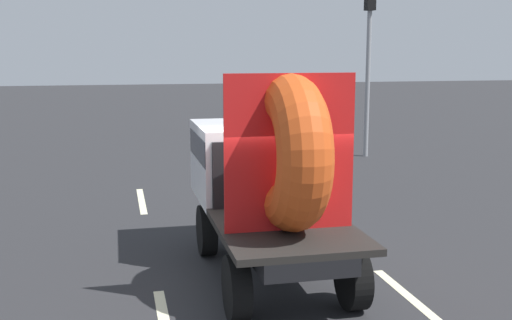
# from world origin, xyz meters

# --- Properties ---
(ground_plane) EXTENTS (120.00, 120.00, 0.00)m
(ground_plane) POSITION_xyz_m (0.00, 0.00, 0.00)
(ground_plane) COLOR #28282B
(flatbed_truck) EXTENTS (2.02, 4.73, 3.37)m
(flatbed_truck) POSITION_xyz_m (0.04, 0.43, 1.70)
(flatbed_truck) COLOR black
(flatbed_truck) RESTS_ON ground_plane
(distant_sedan) EXTENTS (1.70, 3.96, 1.29)m
(distant_sedan) POSITION_xyz_m (3.73, 18.54, 0.69)
(distant_sedan) COLOR black
(distant_sedan) RESTS_ON ground_plane
(traffic_light) EXTENTS (0.42, 0.36, 5.91)m
(traffic_light) POSITION_xyz_m (6.19, 10.92, 3.84)
(traffic_light) COLOR gray
(traffic_light) RESTS_ON ground_plane
(lane_dash_left_far) EXTENTS (0.16, 2.69, 0.01)m
(lane_dash_left_far) POSITION_xyz_m (-1.80, 5.88, 0.00)
(lane_dash_left_far) COLOR beige
(lane_dash_left_far) RESTS_ON ground_plane
(lane_dash_right_near) EXTENTS (0.16, 2.94, 0.01)m
(lane_dash_right_near) POSITION_xyz_m (1.89, -1.54, 0.00)
(lane_dash_right_near) COLOR beige
(lane_dash_right_near) RESTS_ON ground_plane
(lane_dash_right_far) EXTENTS (0.16, 2.41, 0.01)m
(lane_dash_right_far) POSITION_xyz_m (1.89, 6.28, 0.00)
(lane_dash_right_far) COLOR beige
(lane_dash_right_far) RESTS_ON ground_plane
(oncoming_car) EXTENTS (1.57, 3.67, 1.20)m
(oncoming_car) POSITION_xyz_m (6.65, 26.73, 0.64)
(oncoming_car) COLOR black
(oncoming_car) RESTS_ON ground_plane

